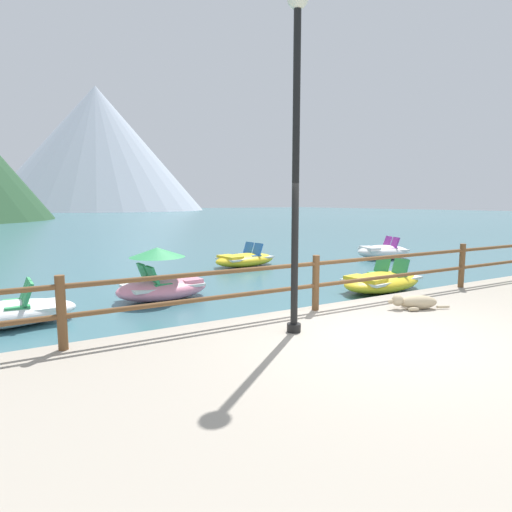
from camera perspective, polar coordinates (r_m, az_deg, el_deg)
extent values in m
plane|color=#3D6B75|center=(44.37, -23.97, 3.81)|extent=(200.00, 200.00, 0.00)
cylinder|color=brown|center=(5.83, -24.80, -6.99)|extent=(0.12, 0.12, 0.95)
cylinder|color=brown|center=(7.28, 8.08, -3.61)|extent=(0.12, 0.12, 0.95)
cylinder|color=brown|center=(10.18, 26.06, -1.17)|extent=(0.12, 0.12, 0.95)
cylinder|color=brown|center=(7.23, 8.13, -1.02)|extent=(23.80, 0.07, 0.07)
cylinder|color=brown|center=(7.29, 8.07, -3.98)|extent=(23.80, 0.07, 0.07)
cylinder|color=black|center=(5.89, 5.38, 10.49)|extent=(0.10, 0.10, 4.35)
cylinder|color=black|center=(6.15, 5.14, -9.62)|extent=(0.20, 0.20, 0.12)
ellipsoid|color=tan|center=(7.88, 21.14, -5.84)|extent=(0.69, 0.51, 0.24)
sphere|color=tan|center=(7.72, 18.59, -5.69)|extent=(0.20, 0.20, 0.20)
ellipsoid|color=tan|center=(7.68, 17.83, -5.88)|extent=(0.14, 0.12, 0.08)
cylinder|color=tan|center=(8.05, 23.95, -6.29)|extent=(0.22, 0.13, 0.04)
ellipsoid|color=tan|center=(7.97, 19.57, -6.20)|extent=(0.21, 0.15, 0.07)
ellipsoid|color=tan|center=(7.69, 20.54, -6.74)|extent=(0.21, 0.15, 0.07)
ellipsoid|color=white|center=(8.95, -30.77, -6.76)|extent=(2.45, 1.26, 0.46)
cube|color=silver|center=(8.93, -30.81, -6.26)|extent=(1.91, 1.03, 0.06)
cube|color=#339956|center=(9.14, -29.76, -5.45)|extent=(0.42, 0.42, 0.08)
cube|color=#339956|center=(9.11, -28.72, -4.01)|extent=(0.23, 0.41, 0.43)
cube|color=#339956|center=(8.70, -29.60, -6.05)|extent=(0.42, 0.42, 0.08)
cube|color=#339956|center=(8.67, -28.50, -4.55)|extent=(0.23, 0.41, 0.43)
ellipsoid|color=yellow|center=(14.77, -1.49, -0.52)|extent=(2.53, 1.66, 0.45)
cube|color=silver|center=(14.76, -1.49, -0.22)|extent=(1.98, 1.35, 0.06)
cube|color=blue|center=(15.06, -1.56, 0.20)|extent=(0.46, 0.46, 0.08)
cube|color=blue|center=(15.15, -1.03, 1.08)|extent=(0.27, 0.43, 0.43)
cube|color=blue|center=(14.67, -0.33, 0.01)|extent=(0.46, 0.46, 0.08)
cube|color=blue|center=(14.75, 0.21, 0.92)|extent=(0.27, 0.43, 0.43)
cube|color=yellow|center=(14.37, -3.51, -0.19)|extent=(0.66, 0.97, 0.12)
ellipsoid|color=yellow|center=(11.18, 16.68, -3.36)|extent=(2.71, 1.72, 0.46)
cube|color=silver|center=(11.16, 16.70, -2.95)|extent=(2.12, 1.39, 0.06)
cube|color=#339956|center=(11.46, 16.16, -2.32)|extent=(0.46, 0.46, 0.08)
cube|color=#339956|center=(11.57, 16.71, -1.15)|extent=(0.27, 0.43, 0.43)
cube|color=#339956|center=(11.17, 18.39, -2.65)|extent=(0.46, 0.46, 0.08)
cube|color=#339956|center=(11.28, 18.93, -1.45)|extent=(0.27, 0.43, 0.43)
cube|color=yellow|center=(10.59, 14.57, -3.09)|extent=(0.70, 1.01, 0.12)
ellipsoid|color=white|center=(17.48, 16.81, 0.54)|extent=(2.40, 1.87, 0.54)
cube|color=silver|center=(17.47, 16.82, 0.84)|extent=(1.89, 1.51, 0.06)
cube|color=purple|center=(17.78, 16.83, 1.18)|extent=(0.49, 0.49, 0.08)
cube|color=purple|center=(17.85, 17.35, 1.89)|extent=(0.31, 0.44, 0.43)
cube|color=purple|center=(17.32, 17.73, 0.99)|extent=(0.49, 0.49, 0.08)
cube|color=purple|center=(17.39, 18.27, 1.72)|extent=(0.31, 0.44, 0.43)
cube|color=white|center=(17.18, 15.16, 1.00)|extent=(0.71, 1.03, 0.12)
ellipsoid|color=pink|center=(10.04, -12.50, -4.32)|extent=(2.28, 1.55, 0.50)
cube|color=silver|center=(10.02, -12.51, -3.83)|extent=(1.79, 1.26, 0.06)
cube|color=#339956|center=(9.71, -12.77, -3.78)|extent=(0.44, 0.44, 0.08)
cube|color=#339956|center=(9.60, -13.80, -2.60)|extent=(0.25, 0.42, 0.43)
cube|color=#339956|center=(10.19, -13.95, -3.29)|extent=(0.44, 0.44, 0.08)
cube|color=#339956|center=(10.09, -14.94, -2.16)|extent=(0.25, 0.42, 0.43)
cube|color=pink|center=(10.25, -9.48, -3.17)|extent=(0.57, 0.98, 0.12)
cone|color=#339956|center=(9.86, -13.21, 0.50)|extent=(1.39, 1.39, 0.22)
cone|color=#A8B2C1|center=(121.07, -20.59, 13.39)|extent=(54.01, 54.01, 31.90)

